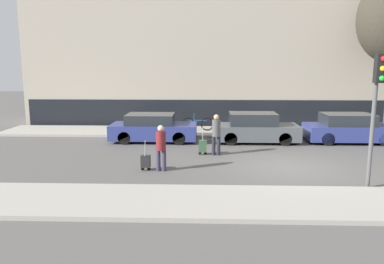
% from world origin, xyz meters
% --- Properties ---
extents(ground_plane, '(80.00, 80.00, 0.00)m').
position_xyz_m(ground_plane, '(0.00, 0.00, 0.00)').
color(ground_plane, '#565451').
extents(sidewalk_near, '(28.00, 2.50, 0.12)m').
position_xyz_m(sidewalk_near, '(0.00, -3.75, 0.06)').
color(sidewalk_near, '#A39E93').
rests_on(sidewalk_near, ground_plane).
extents(sidewalk_far, '(28.00, 3.00, 0.12)m').
position_xyz_m(sidewalk_far, '(0.00, 7.00, 0.06)').
color(sidewalk_far, '#A39E93').
rests_on(sidewalk_far, ground_plane).
extents(building_facade, '(28.00, 3.28, 11.31)m').
position_xyz_m(building_facade, '(0.00, 10.81, 5.64)').
color(building_facade, '#A89E8C').
rests_on(building_facade, ground_plane).
extents(parked_car_0, '(4.10, 1.86, 1.32)m').
position_xyz_m(parked_car_0, '(-5.51, 4.58, 0.63)').
color(parked_car_0, navy).
rests_on(parked_car_0, ground_plane).
extents(parked_car_1, '(3.99, 1.70, 1.41)m').
position_xyz_m(parked_car_1, '(-0.62, 4.48, 0.66)').
color(parked_car_1, '#4C5156').
rests_on(parked_car_1, ground_plane).
extents(parked_car_2, '(4.15, 1.82, 1.37)m').
position_xyz_m(parked_car_2, '(3.87, 4.63, 0.64)').
color(parked_car_2, navy).
rests_on(parked_car_2, ground_plane).
extents(pedestrian_left, '(0.35, 0.34, 1.61)m').
position_xyz_m(pedestrian_left, '(-4.51, -0.62, 0.91)').
color(pedestrian_left, '#383347').
rests_on(pedestrian_left, ground_plane).
extents(trolley_left, '(0.34, 0.29, 1.08)m').
position_xyz_m(trolley_left, '(-5.06, -0.59, 0.33)').
color(trolley_left, '#262628').
rests_on(trolley_left, ground_plane).
extents(pedestrian_right, '(0.35, 0.34, 1.68)m').
position_xyz_m(pedestrian_right, '(-2.54, 1.79, 0.95)').
color(pedestrian_right, '#23232D').
rests_on(pedestrian_right, ground_plane).
extents(trolley_right, '(0.34, 0.29, 1.14)m').
position_xyz_m(trolley_right, '(-3.09, 1.84, 0.36)').
color(trolley_right, '#335138').
rests_on(trolley_right, ground_plane).
extents(traffic_light, '(0.28, 0.47, 3.93)m').
position_xyz_m(traffic_light, '(1.87, -2.36, 2.79)').
color(traffic_light, '#515154').
rests_on(traffic_light, ground_plane).
extents(parked_bicycle, '(1.77, 0.06, 0.96)m').
position_xyz_m(parked_bicycle, '(-3.41, 6.97, 0.49)').
color(parked_bicycle, black).
rests_on(parked_bicycle, sidewalk_far).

